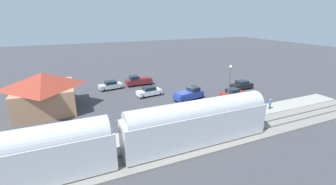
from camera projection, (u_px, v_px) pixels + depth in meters
ground_plane at (185, 98)px, 40.35m from camera, size 200.00×200.00×0.00m
railway_track at (238, 133)px, 28.18m from camera, size 4.80×70.00×0.30m
platform at (219, 120)px, 31.63m from camera, size 3.20×46.00×0.30m
passenger_train at (117, 137)px, 21.61m from camera, size 2.93×34.77×4.98m
station_building at (45, 91)px, 34.37m from camera, size 9.96×8.87×5.92m
pedestrian_on_platform at (270, 103)px, 34.60m from camera, size 0.36×0.36×1.71m
sedan_silver at (111, 85)px, 45.01m from camera, size 2.34×4.68×1.74m
pickup_maroon at (138, 81)px, 47.72m from camera, size 1.98×5.41×2.14m
sedan_white at (149, 91)px, 41.30m from camera, size 2.37×4.69×1.74m
pickup_blue at (189, 94)px, 39.41m from camera, size 2.96×5.68×2.14m
sedan_red at (232, 93)px, 40.24m from camera, size 2.72×4.78×1.74m
sedan_black at (242, 85)px, 45.25m from camera, size 1.91×4.53×1.74m
light_pole_near_platform at (229, 82)px, 34.07m from camera, size 0.44×0.44×7.02m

